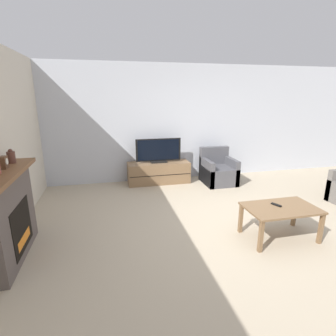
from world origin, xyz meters
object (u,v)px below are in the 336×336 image
object	(u,v)px
mantel_vase_right	(11,157)
tv_stand	(159,173)
fireplace	(7,216)
coffee_table	(281,211)
mantel_clock	(4,162)
tv	(158,151)
armchair	(218,172)
remote	(276,205)

from	to	relation	value
mantel_vase_right	tv_stand	size ratio (longest dim) A/B	0.13
fireplace	coffee_table	world-z (taller)	fireplace
mantel_clock	coffee_table	distance (m)	3.67
mantel_vase_right	tv	distance (m)	3.19
armchair	remote	size ratio (longest dim) A/B	5.27
mantel_clock	remote	world-z (taller)	mantel_clock
mantel_clock	armchair	world-z (taller)	mantel_clock
mantel_clock	armchair	xyz separation A→B (m)	(3.70, 2.05, -0.94)
tv_stand	tv	bearing A→B (deg)	-90.00
coffee_table	tv	bearing A→B (deg)	113.10
armchair	remote	world-z (taller)	armchair
tv	mantel_vase_right	bearing A→B (deg)	-138.31
coffee_table	remote	size ratio (longest dim) A/B	6.52
armchair	coffee_table	size ratio (longest dim) A/B	0.81
armchair	coffee_table	distance (m)	2.52
mantel_clock	tv	distance (m)	3.37
armchair	tv	bearing A→B (deg)	166.85
mantel_vase_right	armchair	bearing A→B (deg)	25.67
mantel_clock	tv_stand	world-z (taller)	mantel_clock
mantel_vase_right	tv_stand	world-z (taller)	mantel_vase_right
tv	armchair	distance (m)	1.47
tv_stand	coffee_table	size ratio (longest dim) A/B	1.43
coffee_table	remote	bearing A→B (deg)	116.87
tv	coffee_table	world-z (taller)	tv
fireplace	remote	size ratio (longest dim) A/B	8.85
mantel_vase_right	armchair	xyz separation A→B (m)	(3.70, 1.78, -0.95)
tv_stand	armchair	world-z (taller)	armchair
fireplace	mantel_clock	distance (m)	0.65
fireplace	mantel_vase_right	distance (m)	0.76
tv_stand	remote	world-z (taller)	remote
mantel_vase_right	mantel_clock	size ratio (longest dim) A/B	1.24
armchair	coffee_table	bearing A→B (deg)	-93.34
tv	remote	xyz separation A→B (m)	(1.17, -2.76, -0.27)
mantel_clock	tv	bearing A→B (deg)	45.19
armchair	fireplace	bearing A→B (deg)	-149.54
remote	armchair	bearing A→B (deg)	62.71
mantel_vase_right	coffee_table	distance (m)	3.72
tv_stand	coffee_table	distance (m)	3.08
mantel_vase_right	remote	distance (m)	3.66
fireplace	armchair	size ratio (longest dim) A/B	1.68
fireplace	tv_stand	bearing A→B (deg)	46.60
remote	fireplace	bearing A→B (deg)	152.82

